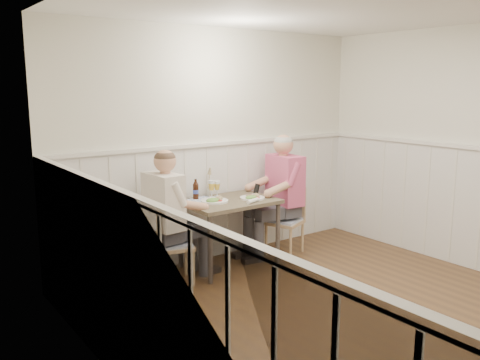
{
  "coord_description": "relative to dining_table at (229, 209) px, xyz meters",
  "views": [
    {
      "loc": [
        -3.18,
        -2.55,
        1.97
      ],
      "look_at": [
        -0.11,
        1.64,
        1.0
      ],
      "focal_mm": 38.0,
      "sensor_mm": 36.0,
      "label": 1
    }
  ],
  "objects": [
    {
      "name": "plate_diner",
      "position": [
        -0.19,
        0.01,
        0.12
      ],
      "size": [
        0.29,
        0.29,
        0.07
      ],
      "color": "white",
      "rests_on": "dining_table"
    },
    {
      "name": "gingham_mat",
      "position": [
        -0.25,
        0.17,
        0.1
      ],
      "size": [
        0.36,
        0.31,
        0.01
      ],
      "color": "#566CA7",
      "rests_on": "dining_table"
    },
    {
      "name": "grass_vase",
      "position": [
        -0.07,
        0.31,
        0.25
      ],
      "size": [
        0.04,
        0.04,
        0.34
      ],
      "color": "silver",
      "rests_on": "dining_table"
    },
    {
      "name": "diner_cream",
      "position": [
        -0.76,
        -0.01,
        -0.08
      ],
      "size": [
        0.66,
        0.46,
        1.38
      ],
      "color": "#3F3F47",
      "rests_on": "ground"
    },
    {
      "name": "plate_man",
      "position": [
        0.23,
        -0.1,
        0.12
      ],
      "size": [
        0.27,
        0.27,
        0.07
      ],
      "color": "white",
      "rests_on": "dining_table"
    },
    {
      "name": "beer_bottle",
      "position": [
        -0.27,
        0.24,
        0.2
      ],
      "size": [
        0.06,
        0.06,
        0.23
      ],
      "color": "black",
      "rests_on": "dining_table"
    },
    {
      "name": "wainscot",
      "position": [
        0.11,
        -1.15,
        0.04
      ],
      "size": [
        4.0,
        4.49,
        1.34
      ],
      "color": "white",
      "rests_on": "ground"
    },
    {
      "name": "room_shell",
      "position": [
        0.11,
        -1.84,
        0.87
      ],
      "size": [
        4.04,
        4.54,
        2.6
      ],
      "color": "silver",
      "rests_on": "ground"
    },
    {
      "name": "beer_glass_a",
      "position": [
        -0.01,
        0.22,
        0.21
      ],
      "size": [
        0.07,
        0.07,
        0.18
      ],
      "color": "silver",
      "rests_on": "dining_table"
    },
    {
      "name": "ground_plane",
      "position": [
        0.11,
        -1.84,
        -0.65
      ],
      "size": [
        4.5,
        4.5,
        0.0
      ],
      "primitive_type": "plane",
      "color": "#4A321F"
    },
    {
      "name": "chair_right",
      "position": [
        0.82,
        -0.01,
        -0.22
      ],
      "size": [
        0.49,
        0.49,
        0.79
      ],
      "color": "tan",
      "rests_on": "ground"
    },
    {
      "name": "chair_left",
      "position": [
        -0.76,
        -0.04,
        -0.23
      ],
      "size": [
        0.46,
        0.46,
        0.79
      ],
      "color": "tan",
      "rests_on": "ground"
    },
    {
      "name": "beer_glass_b",
      "position": [
        -0.08,
        0.21,
        0.23
      ],
      "size": [
        0.08,
        0.08,
        0.19
      ],
      "color": "silver",
      "rests_on": "dining_table"
    },
    {
      "name": "man_in_pink",
      "position": [
        0.75,
        0.01,
        -0.05
      ],
      "size": [
        0.69,
        0.48,
        1.44
      ],
      "color": "#3F3F47",
      "rests_on": "ground"
    },
    {
      "name": "rolled_napkin",
      "position": [
        0.13,
        -0.25,
        0.12
      ],
      "size": [
        0.19,
        0.1,
        0.04
      ],
      "color": "white",
      "rests_on": "dining_table"
    },
    {
      "name": "dining_table",
      "position": [
        0.0,
        0.0,
        0.0
      ],
      "size": [
        0.98,
        0.7,
        0.75
      ],
      "color": "#4F473B",
      "rests_on": "ground"
    }
  ]
}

